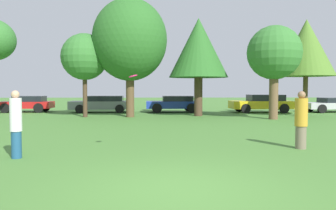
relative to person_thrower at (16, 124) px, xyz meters
The scene contains 14 objects.
ground_plane 4.86m from the person_thrower, 34.26° to the right, with size 120.00×120.00×0.00m, color #477A33.
person_thrower is the anchor object (origin of this frame).
person_catcher 7.87m from the person_thrower, ahead, with size 0.36×0.36×1.70m.
frisbee 3.19m from the person_thrower, ahead, with size 0.23×0.23×0.09m.
tree_1 12.63m from the person_thrower, 94.62° to the left, with size 2.87×2.87×5.17m.
tree_2 12.96m from the person_thrower, 81.60° to the left, with size 4.60×4.60×7.32m.
tree_3 14.75m from the person_thrower, 64.58° to the left, with size 3.80×3.80×6.30m.
tree_4 14.92m from the person_thrower, 45.74° to the left, with size 3.09×3.09×5.38m.
tree_5 18.39m from the person_thrower, 44.02° to the left, with size 3.62×3.62×6.18m.
parked_car_red 17.86m from the person_thrower, 110.75° to the left, with size 3.88×1.96×1.21m.
parked_car_grey 16.39m from the person_thrower, 92.17° to the left, with size 4.64×2.06×1.23m.
parked_car_blue 17.05m from the person_thrower, 73.81° to the left, with size 4.11×2.19×1.22m.
parked_car_yellow 19.55m from the person_thrower, 54.78° to the left, with size 4.60×2.10×1.32m.
parked_car_silver 23.17m from the person_thrower, 43.83° to the left, with size 4.26×2.12×1.09m.
Camera 1 is at (-0.32, -5.75, 1.77)m, focal length 35.45 mm.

